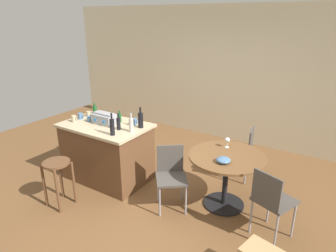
{
  "coord_description": "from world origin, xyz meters",
  "views": [
    {
      "loc": [
        2.17,
        -2.91,
        2.45
      ],
      "look_at": [
        0.04,
        0.42,
        1.0
      ],
      "focal_mm": 31.73,
      "sensor_mm": 36.0,
      "label": 1
    }
  ],
  "objects_px": {
    "dining_table": "(226,167)",
    "wine_glass": "(227,140)",
    "cup_0": "(89,114)",
    "bottle_5": "(95,110)",
    "serving_bowl": "(223,160)",
    "cup_4": "(74,119)",
    "toolbox": "(105,118)",
    "cup_1": "(90,119)",
    "bottle_4": "(141,120)",
    "cup_2": "(135,121)",
    "bottle_3": "(120,117)",
    "folding_chair_left": "(171,173)",
    "cup_3": "(80,116)",
    "bottle_2": "(119,123)",
    "bottle_1": "(131,125)",
    "kitchen_island": "(107,152)",
    "wooden_stool": "(58,173)",
    "folding_chair_near": "(271,199)",
    "bottle_0": "(112,127)",
    "folding_chair_far": "(242,149)"
  },
  "relations": [
    {
      "from": "dining_table",
      "to": "wine_glass",
      "type": "distance_m",
      "value": 0.39
    },
    {
      "from": "cup_0",
      "to": "bottle_5",
      "type": "bearing_deg",
      "value": 94.14
    },
    {
      "from": "serving_bowl",
      "to": "cup_4",
      "type": "bearing_deg",
      "value": -173.68
    },
    {
      "from": "toolbox",
      "to": "cup_1",
      "type": "bearing_deg",
      "value": -169.46
    },
    {
      "from": "bottle_4",
      "to": "cup_2",
      "type": "xyz_separation_m",
      "value": [
        -0.17,
        0.07,
        -0.08
      ]
    },
    {
      "from": "dining_table",
      "to": "cup_4",
      "type": "height_order",
      "value": "cup_4"
    },
    {
      "from": "bottle_3",
      "to": "cup_4",
      "type": "relative_size",
      "value": 1.72
    },
    {
      "from": "folding_chair_left",
      "to": "cup_3",
      "type": "distance_m",
      "value": 1.81
    },
    {
      "from": "bottle_2",
      "to": "cup_2",
      "type": "distance_m",
      "value": 0.32
    },
    {
      "from": "cup_0",
      "to": "cup_3",
      "type": "xyz_separation_m",
      "value": [
        -0.0,
        -0.17,
        0.01
      ]
    },
    {
      "from": "bottle_1",
      "to": "cup_0",
      "type": "bearing_deg",
      "value": 170.6
    },
    {
      "from": "kitchen_island",
      "to": "folding_chair_left",
      "type": "distance_m",
      "value": 1.24
    },
    {
      "from": "cup_3",
      "to": "serving_bowl",
      "type": "xyz_separation_m",
      "value": [
        2.4,
        0.12,
        -0.18
      ]
    },
    {
      "from": "kitchen_island",
      "to": "bottle_1",
      "type": "distance_m",
      "value": 0.78
    },
    {
      "from": "bottle_2",
      "to": "bottle_4",
      "type": "bearing_deg",
      "value": 47.46
    },
    {
      "from": "cup_3",
      "to": "cup_4",
      "type": "bearing_deg",
      "value": -82.29
    },
    {
      "from": "wooden_stool",
      "to": "wine_glass",
      "type": "relative_size",
      "value": 4.56
    },
    {
      "from": "dining_table",
      "to": "bottle_2",
      "type": "relative_size",
      "value": 4.16
    },
    {
      "from": "toolbox",
      "to": "wine_glass",
      "type": "bearing_deg",
      "value": 16.25
    },
    {
      "from": "bottle_4",
      "to": "cup_3",
      "type": "relative_size",
      "value": 2.75
    },
    {
      "from": "bottle_5",
      "to": "cup_1",
      "type": "relative_size",
      "value": 1.53
    },
    {
      "from": "bottle_4",
      "to": "cup_1",
      "type": "distance_m",
      "value": 0.87
    },
    {
      "from": "folding_chair_near",
      "to": "serving_bowl",
      "type": "height_order",
      "value": "folding_chair_near"
    },
    {
      "from": "bottle_1",
      "to": "cup_4",
      "type": "distance_m",
      "value": 1.03
    },
    {
      "from": "dining_table",
      "to": "cup_3",
      "type": "distance_m",
      "value": 2.42
    },
    {
      "from": "dining_table",
      "to": "cup_3",
      "type": "bearing_deg",
      "value": -172.01
    },
    {
      "from": "bottle_5",
      "to": "cup_3",
      "type": "distance_m",
      "value": 0.33
    },
    {
      "from": "folding_chair_near",
      "to": "wine_glass",
      "type": "height_order",
      "value": "wine_glass"
    },
    {
      "from": "cup_1",
      "to": "wine_glass",
      "type": "bearing_deg",
      "value": 15.53
    },
    {
      "from": "toolbox",
      "to": "bottle_5",
      "type": "bearing_deg",
      "value": 150.95
    },
    {
      "from": "bottle_2",
      "to": "toolbox",
      "type": "bearing_deg",
      "value": 166.7
    },
    {
      "from": "bottle_1",
      "to": "kitchen_island",
      "type": "bearing_deg",
      "value": 177.4
    },
    {
      "from": "bottle_1",
      "to": "bottle_2",
      "type": "distance_m",
      "value": 0.21
    },
    {
      "from": "cup_0",
      "to": "wine_glass",
      "type": "distance_m",
      "value": 2.3
    },
    {
      "from": "bottle_0",
      "to": "serving_bowl",
      "type": "relative_size",
      "value": 1.77
    },
    {
      "from": "folding_chair_far",
      "to": "bottle_5",
      "type": "relative_size",
      "value": 4.65
    },
    {
      "from": "toolbox",
      "to": "bottle_0",
      "type": "relative_size",
      "value": 1.14
    },
    {
      "from": "bottle_2",
      "to": "cup_4",
      "type": "relative_size",
      "value": 2.28
    },
    {
      "from": "bottle_5",
      "to": "cup_1",
      "type": "distance_m",
      "value": 0.39
    },
    {
      "from": "kitchen_island",
      "to": "bottle_2",
      "type": "relative_size",
      "value": 5.47
    },
    {
      "from": "kitchen_island",
      "to": "cup_2",
      "type": "height_order",
      "value": "cup_2"
    },
    {
      "from": "folding_chair_near",
      "to": "cup_3",
      "type": "xyz_separation_m",
      "value": [
        -3.04,
        0.0,
        0.44
      ]
    },
    {
      "from": "folding_chair_left",
      "to": "cup_0",
      "type": "height_order",
      "value": "cup_0"
    },
    {
      "from": "wooden_stool",
      "to": "bottle_1",
      "type": "xyz_separation_m",
      "value": [
        0.58,
        0.87,
        0.53
      ]
    },
    {
      "from": "wine_glass",
      "to": "cup_2",
      "type": "bearing_deg",
      "value": -167.97
    },
    {
      "from": "bottle_1",
      "to": "wine_glass",
      "type": "xyz_separation_m",
      "value": [
        1.22,
        0.57,
        -0.16
      ]
    },
    {
      "from": "kitchen_island",
      "to": "wooden_stool",
      "type": "xyz_separation_m",
      "value": [
        -0.05,
        -0.9,
        0.03
      ]
    },
    {
      "from": "dining_table",
      "to": "folding_chair_far",
      "type": "xyz_separation_m",
      "value": [
        -0.06,
        0.83,
        -0.06
      ]
    },
    {
      "from": "wooden_stool",
      "to": "bottle_2",
      "type": "relative_size",
      "value": 2.7
    },
    {
      "from": "wooden_stool",
      "to": "folding_chair_left",
      "type": "bearing_deg",
      "value": 32.19
    }
  ]
}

